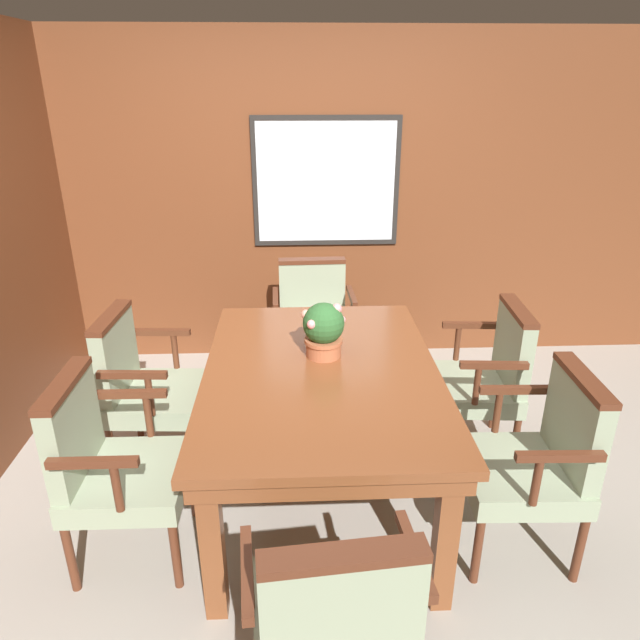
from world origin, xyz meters
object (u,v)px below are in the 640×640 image
(chair_head_far, at_px, (314,321))
(potted_plant, at_px, (323,329))
(dining_table, at_px, (321,386))
(chair_right_far, at_px, (485,374))
(chair_left_near, at_px, (111,462))
(chair_right_near, at_px, (538,457))
(chair_head_near, at_px, (334,618))
(chair_left_far, at_px, (145,383))

(chair_head_far, height_order, potted_plant, potted_plant)
(dining_table, distance_m, chair_right_far, 1.06)
(chair_left_near, height_order, potted_plant, potted_plant)
(chair_right_near, bearing_deg, dining_table, -110.83)
(chair_head_near, relative_size, chair_left_far, 1.00)
(chair_left_near, relative_size, chair_head_far, 1.00)
(potted_plant, bearing_deg, chair_left_far, 167.82)
(chair_right_far, distance_m, chair_head_far, 1.29)
(chair_right_near, bearing_deg, chair_left_near, -89.50)
(dining_table, distance_m, chair_left_near, 1.05)
(chair_head_near, xyz_separation_m, potted_plant, (0.03, 1.36, 0.41))
(dining_table, height_order, chair_left_near, chair_left_near)
(dining_table, xyz_separation_m, chair_right_far, (0.98, 0.38, -0.17))
(dining_table, relative_size, chair_right_near, 1.80)
(chair_left_far, distance_m, chair_right_near, 2.11)
(chair_head_near, bearing_deg, dining_table, -96.21)
(chair_left_far, bearing_deg, potted_plant, -98.88)
(chair_left_far, bearing_deg, chair_head_far, -45.84)
(chair_right_far, xyz_separation_m, chair_left_far, (-1.96, -0.01, 0.00))
(chair_right_far, xyz_separation_m, chair_head_near, (-0.99, -1.59, 0.00))
(chair_right_far, distance_m, chair_right_near, 0.79)
(dining_table, relative_size, chair_left_far, 1.80)
(chair_head_near, distance_m, chair_right_near, 1.27)
(chair_left_near, xyz_separation_m, chair_head_far, (0.97, 1.58, 0.00))
(dining_table, relative_size, potted_plant, 5.80)
(chair_head_far, height_order, chair_left_far, same)
(chair_head_far, bearing_deg, chair_right_near, -61.18)
(chair_right_far, bearing_deg, potted_plant, -72.43)
(chair_right_far, xyz_separation_m, chair_head_far, (-0.97, 0.84, 0.00))
(chair_head_far, relative_size, chair_head_near, 1.00)
(chair_left_near, relative_size, potted_plant, 3.22)
(chair_right_far, bearing_deg, chair_right_near, 3.74)
(chair_right_far, relative_size, chair_head_near, 1.00)
(dining_table, distance_m, chair_head_near, 1.22)
(chair_left_near, distance_m, chair_right_far, 2.08)
(dining_table, xyz_separation_m, chair_right_near, (0.97, -0.41, -0.17))
(chair_head_near, relative_size, chair_right_near, 1.00)
(dining_table, bearing_deg, chair_left_far, 159.54)
(chair_head_near, bearing_deg, chair_head_far, -95.85)
(chair_head_near, xyz_separation_m, chair_left_far, (-0.97, 1.58, 0.00))
(chair_left_near, height_order, chair_head_far, same)
(chair_head_far, bearing_deg, dining_table, -92.03)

